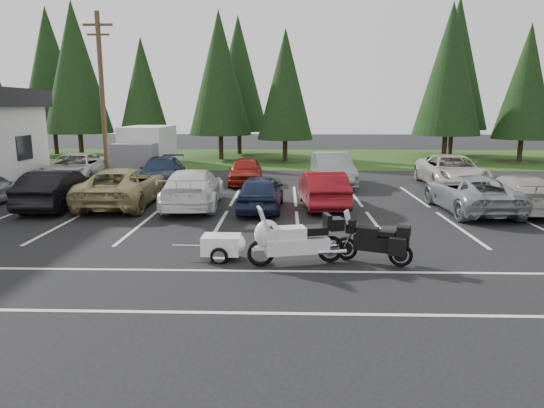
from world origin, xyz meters
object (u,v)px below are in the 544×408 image
(touring_motorcycle, at_px, (296,235))
(car_near_1, at_px, (57,189))
(car_near_4, at_px, (261,192))
(car_near_6, at_px, (470,193))
(car_near_3, at_px, (193,188))
(car_far_0, at_px, (75,168))
(cargo_trailer, at_px, (221,247))
(adventure_motorcycle, at_px, (373,238))
(box_truck, at_px, (144,153))
(car_far_2, at_px, (246,171))
(car_near_5, at_px, (323,189))
(car_near_2, at_px, (123,186))
(car_far_3, at_px, (333,169))
(car_near_7, at_px, (516,193))
(utility_pole, at_px, (102,94))
(car_far_1, at_px, (162,172))
(car_far_4, at_px, (452,171))

(touring_motorcycle, bearing_deg, car_near_1, 131.03)
(car_near_4, bearing_deg, car_near_6, -177.90)
(car_near_3, distance_m, car_far_0, 9.74)
(cargo_trailer, distance_m, adventure_motorcycle, 3.96)
(box_truck, xyz_separation_m, car_far_2, (5.96, -2.11, -0.74))
(adventure_motorcycle, bearing_deg, touring_motorcycle, -153.20)
(car_near_5, distance_m, adventure_motorcycle, 7.32)
(car_near_2, xyz_separation_m, car_far_3, (9.08, 5.54, 0.06))
(car_near_7, distance_m, adventure_motorcycle, 9.49)
(car_near_1, relative_size, car_far_0, 0.83)
(box_truck, xyz_separation_m, car_near_5, (9.58, -8.01, -0.70))
(car_near_7, relative_size, cargo_trailer, 3.39)
(utility_pole, height_order, car_far_1, utility_pole)
(utility_pole, bearing_deg, car_near_2, -65.31)
(car_far_1, height_order, cargo_trailer, car_far_1)
(car_near_1, distance_m, car_near_7, 18.08)
(car_near_3, height_order, cargo_trailer, car_near_3)
(car_near_1, height_order, car_far_3, car_far_3)
(car_near_7, height_order, car_far_4, car_far_4)
(utility_pole, bearing_deg, car_far_4, -6.74)
(car_near_1, distance_m, car_far_3, 13.08)
(car_far_2, xyz_separation_m, car_far_4, (10.53, -0.58, 0.10))
(car_near_1, bearing_deg, car_near_6, 176.71)
(car_near_3, distance_m, car_near_5, 5.24)
(car_near_1, xyz_separation_m, cargo_trailer, (7.45, -6.54, -0.44))
(box_truck, bearing_deg, car_far_2, -19.49)
(car_near_7, bearing_deg, car_near_2, 1.56)
(utility_pole, xyz_separation_m, car_near_5, (11.58, -7.51, -3.95))
(car_far_2, bearing_deg, car_near_7, -31.70)
(touring_motorcycle, bearing_deg, car_far_1, 105.13)
(car_near_5, relative_size, car_far_3, 0.89)
(car_far_4, bearing_deg, touring_motorcycle, -120.40)
(car_near_3, height_order, car_near_4, car_near_3)
(car_far_0, relative_size, car_far_3, 1.11)
(car_near_5, height_order, car_near_7, car_near_5)
(car_far_1, height_order, car_far_2, car_far_1)
(car_far_3, bearing_deg, car_far_0, 175.02)
(box_truck, distance_m, car_near_1, 8.62)
(car_near_2, xyz_separation_m, car_near_3, (2.93, -0.29, -0.01))
(car_near_7, distance_m, car_far_0, 21.24)
(car_near_2, height_order, adventure_motorcycle, car_near_2)
(car_near_6, bearing_deg, car_far_1, -26.23)
(box_truck, distance_m, car_near_3, 9.31)
(car_near_4, xyz_separation_m, car_far_4, (9.38, 6.05, 0.10))
(car_near_1, relative_size, car_far_2, 1.13)
(car_near_6, distance_m, car_far_1, 14.76)
(car_near_1, bearing_deg, cargo_trailer, 136.14)
(car_near_4, distance_m, car_far_4, 11.16)
(box_truck, height_order, car_far_2, box_truck)
(car_near_1, bearing_deg, utility_pole, -85.85)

